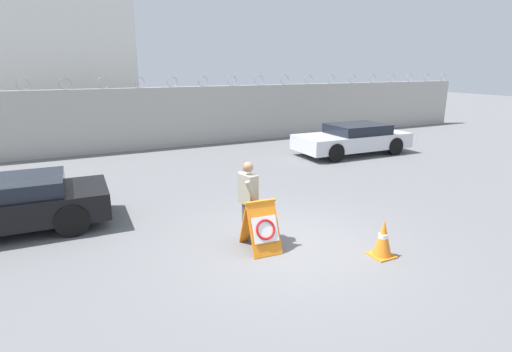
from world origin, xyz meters
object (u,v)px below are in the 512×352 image
object	(u,v)px
barricade_sign	(261,226)
parked_car_far_side	(353,139)
security_guard	(248,198)
parked_car_front_coupe	(6,205)
traffic_cone_near	(383,239)

from	to	relation	value
barricade_sign	parked_car_far_side	size ratio (longest dim) A/B	0.21
security_guard	parked_car_far_side	world-z (taller)	security_guard
security_guard	parked_car_front_coupe	xyz separation A→B (m)	(-4.51, 2.73, -0.31)
barricade_sign	traffic_cone_near	xyz separation A→B (m)	(1.93, -1.30, -0.13)
barricade_sign	security_guard	xyz separation A→B (m)	(-0.05, 0.51, 0.43)
parked_car_far_side	barricade_sign	bearing A→B (deg)	41.18
barricade_sign	security_guard	bearing A→B (deg)	98.77
parked_car_front_coupe	parked_car_far_side	size ratio (longest dim) A/B	0.89
security_guard	parked_car_far_side	distance (m)	9.46
barricade_sign	traffic_cone_near	size ratio (longest dim) A/B	1.38
parked_car_far_side	traffic_cone_near	bearing A→B (deg)	55.01
barricade_sign	parked_car_front_coupe	xyz separation A→B (m)	(-4.56, 3.24, 0.12)
security_guard	parked_car_front_coupe	size ratio (longest dim) A/B	0.39
barricade_sign	parked_car_far_side	xyz separation A→B (m)	(7.45, 6.27, 0.14)
traffic_cone_near	parked_car_front_coupe	size ratio (longest dim) A/B	0.17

